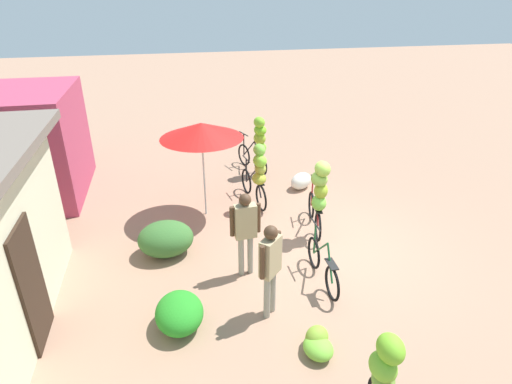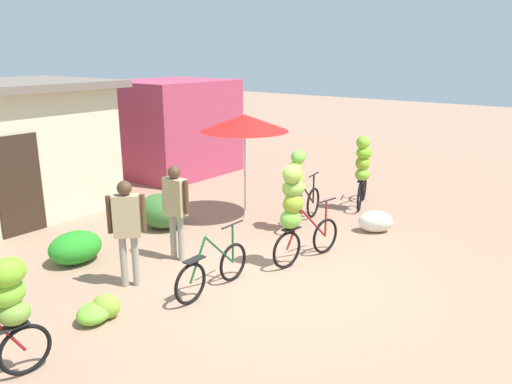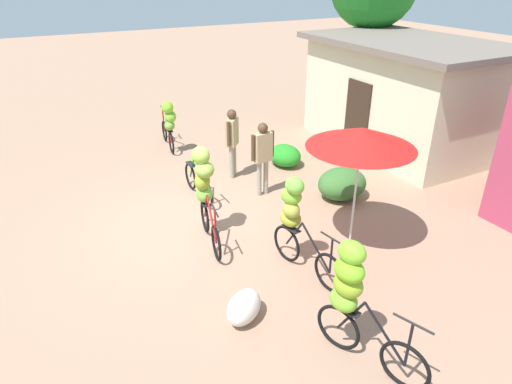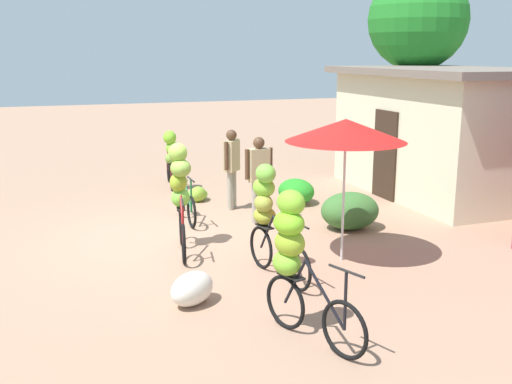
% 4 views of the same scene
% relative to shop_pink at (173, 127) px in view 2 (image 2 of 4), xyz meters
% --- Properties ---
extents(ground_plane, '(60.00, 60.00, 0.00)m').
position_rel_shop_pink_xyz_m(ground_plane, '(-4.05, -6.72, -1.37)').
color(ground_plane, '#A37B62').
extents(shop_pink, '(3.20, 2.80, 2.74)m').
position_rel_shop_pink_xyz_m(shop_pink, '(0.00, 0.00, 0.00)').
color(shop_pink, '#B33C5A').
rests_on(shop_pink, ground).
extents(hedge_bush_front_left, '(0.94, 0.77, 0.55)m').
position_rel_shop_pink_xyz_m(hedge_bush_front_left, '(-5.76, -3.59, -1.10)').
color(hedge_bush_front_left, '#268E24').
rests_on(hedge_bush_front_left, ground).
extents(hedge_bush_front_right, '(0.94, 1.12, 0.71)m').
position_rel_shop_pink_xyz_m(hedge_bush_front_right, '(-3.59, -3.43, -1.02)').
color(hedge_bush_front_right, '#386C2F').
rests_on(hedge_bush_front_right, ground).
extents(market_umbrella, '(1.88, 1.88, 2.27)m').
position_rel_shop_pink_xyz_m(market_umbrella, '(-2.06, -4.39, 0.73)').
color(market_umbrella, beige).
rests_on(market_umbrella, ground).
extents(bicycle_near_pile, '(1.59, 0.14, 0.96)m').
position_rel_shop_pink_xyz_m(bicycle_near_pile, '(-5.13, -6.23, -1.02)').
color(bicycle_near_pile, black).
rests_on(bicycle_near_pile, ground).
extents(bicycle_center_loaded, '(1.62, 0.45, 1.79)m').
position_rel_shop_pink_xyz_m(bicycle_center_loaded, '(-3.54, -6.68, -0.32)').
color(bicycle_center_loaded, black).
rests_on(bicycle_center_loaded, ground).
extents(bicycle_by_shop, '(1.70, 0.42, 1.67)m').
position_rel_shop_pink_xyz_m(bicycle_by_shop, '(-1.96, -5.70, -0.43)').
color(bicycle_by_shop, black).
rests_on(bicycle_by_shop, ground).
extents(bicycle_rightmost, '(1.55, 0.65, 1.73)m').
position_rel_shop_pink_xyz_m(bicycle_rightmost, '(0.07, -6.14, -0.36)').
color(bicycle_rightmost, black).
rests_on(bicycle_rightmost, ground).
extents(banana_pile_on_ground, '(0.72, 0.57, 0.35)m').
position_rel_shop_pink_xyz_m(banana_pile_on_ground, '(-6.72, -5.58, -1.22)').
color(banana_pile_on_ground, '#73BD37').
rests_on(banana_pile_on_ground, ground).
extents(produce_sack, '(0.77, 0.82, 0.44)m').
position_rel_shop_pink_xyz_m(produce_sack, '(-1.16, -7.07, -1.15)').
color(produce_sack, silver).
rests_on(produce_sack, ground).
extents(person_vendor, '(0.23, 0.58, 1.69)m').
position_rel_shop_pink_xyz_m(person_vendor, '(-4.58, -4.89, -0.33)').
color(person_vendor, gray).
rests_on(person_vendor, ground).
extents(person_bystander, '(0.44, 0.43, 1.70)m').
position_rel_shop_pink_xyz_m(person_bystander, '(-5.77, -5.07, -0.32)').
color(person_bystander, gray).
rests_on(person_bystander, ground).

